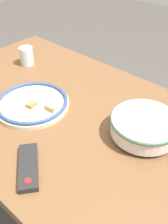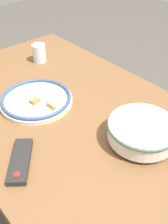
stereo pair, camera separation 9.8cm
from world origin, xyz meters
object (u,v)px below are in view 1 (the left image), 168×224
object	(u,v)px
tv_remote	(28,167)
noodle_bowl	(144,126)
food_plate	(33,103)
drinking_glass	(27,56)

from	to	relation	value
tv_remote	noodle_bowl	bearing A→B (deg)	-167.93
food_plate	drinking_glass	xyz separation A→B (m)	(0.31, -0.22, 0.03)
food_plate	drinking_glass	distance (m)	0.38
noodle_bowl	drinking_glass	world-z (taller)	drinking_glass
food_plate	noodle_bowl	bearing A→B (deg)	-160.27
drinking_glass	food_plate	bearing A→B (deg)	144.78
tv_remote	drinking_glass	distance (m)	0.70
food_plate	tv_remote	world-z (taller)	food_plate
food_plate	tv_remote	distance (m)	0.33
noodle_bowl	drinking_glass	xyz separation A→B (m)	(0.73, -0.06, 0.00)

